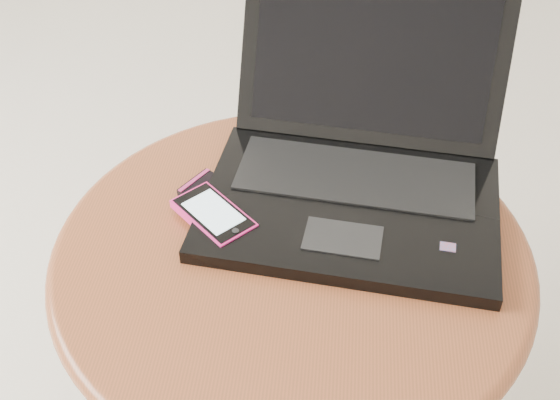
# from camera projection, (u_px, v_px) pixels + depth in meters

# --- Properties ---
(table) EXTENTS (0.63, 0.63, 0.50)m
(table) POSITION_uv_depth(u_px,v_px,m) (291.00, 300.00, 1.00)
(table) COLOR brown
(table) RESTS_ON ground
(laptop) EXTENTS (0.43, 0.42, 0.24)m
(laptop) POSITION_uv_depth(u_px,v_px,m) (356.00, 163.00, 0.99)
(laptop) COLOR black
(laptop) RESTS_ON table
(phone_black) EXTENTS (0.13, 0.11, 0.01)m
(phone_black) POSITION_uv_depth(u_px,v_px,m) (222.00, 198.00, 0.99)
(phone_black) COLOR black
(phone_black) RESTS_ON table
(phone_pink) EXTENTS (0.12, 0.12, 0.01)m
(phone_pink) POSITION_uv_depth(u_px,v_px,m) (214.00, 215.00, 0.95)
(phone_pink) COLOR #EB227B
(phone_pink) RESTS_ON phone_black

